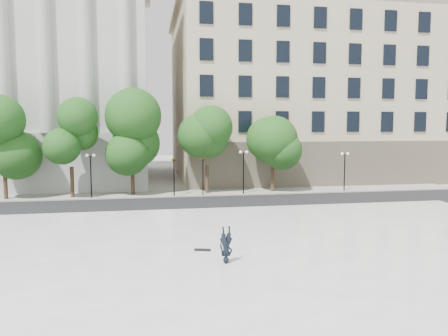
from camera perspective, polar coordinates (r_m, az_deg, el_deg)
The scene contains 12 objects.
ground at distance 19.70m, azimuth -3.75°, elevation -14.38°, with size 160.00×160.00×0.00m, color beige.
plaza at distance 22.47m, azimuth -4.59°, elevation -11.24°, with size 44.00×22.00×0.45m, color white.
street at distance 37.08m, azimuth -6.76°, elevation -4.86°, with size 60.00×8.00×0.02m, color black.
far_sidewalk at distance 42.98m, azimuth -7.20°, elevation -3.35°, with size 60.00×4.00×0.12m, color #A4A097.
building_west at distance 59.26m, azimuth -25.06°, elevation 11.06°, with size 31.50×27.65×25.60m.
building_east at distance 61.54m, azimuth 11.17°, elevation 9.63°, with size 36.00×26.15×23.00m.
traffic_light_west at distance 40.89m, azimuth -6.57°, elevation 1.37°, with size 0.67×1.84×4.23m.
traffic_light_east at distance 41.15m, azimuth -2.79°, elevation 1.35°, with size 0.51×1.70×4.18m.
person_lying at distance 20.35m, azimuth 0.29°, elevation -11.69°, with size 0.61×0.40×1.68m, color black.
skateboard at distance 22.33m, azimuth -2.83°, elevation -10.62°, with size 0.82×0.21×0.08m, color black.
street_trees at distance 42.14m, azimuth -13.89°, elevation 3.66°, with size 36.87×4.94×7.80m.
lamp_posts at distance 41.24m, azimuth -7.23°, elevation 0.26°, with size 35.49×0.28×4.39m.
Camera 1 is at (-1.95, -18.41, 6.74)m, focal length 35.00 mm.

